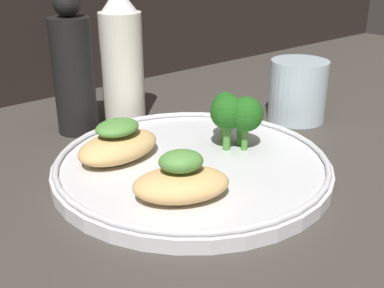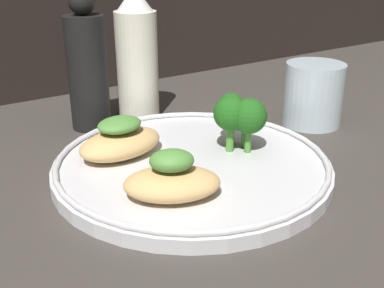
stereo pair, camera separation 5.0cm
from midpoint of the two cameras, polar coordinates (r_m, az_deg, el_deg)
ground_plane at (r=51.82cm, az=2.78°, el=-4.03°), size 180.00×180.00×1.00cm
plate at (r=51.16cm, az=2.81°, el=-2.54°), size 29.38×29.38×2.00cm
grilled_meat_front at (r=43.34cm, az=0.92°, el=-4.38°), size 10.50×9.14×4.61cm
grilled_meat_middle at (r=51.80cm, az=-5.76°, el=0.33°), size 10.30×7.28×4.40cm
broccoli_bunch at (r=53.12cm, az=8.20°, el=3.42°), size 5.56×6.74×6.32cm
sauce_bottle at (r=65.83cm, az=-4.35°, el=10.19°), size 5.63×5.63×17.74cm
pepper_grinder at (r=62.84cm, az=-10.08°, el=8.89°), size 5.11×5.11×17.89cm
drinking_glass at (r=66.77cm, az=16.31°, el=5.65°), size 7.77×7.77×8.30cm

